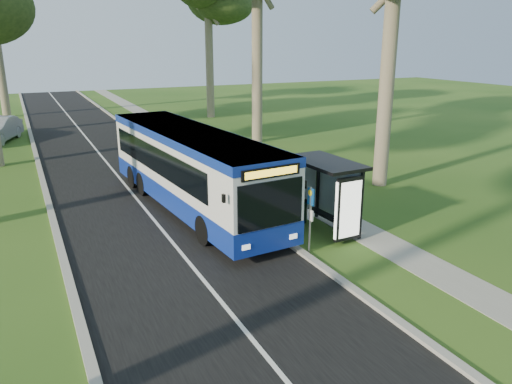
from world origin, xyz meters
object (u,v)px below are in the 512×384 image
bus (191,169)px  bus_shelter (335,184)px  bus_stop_sign (310,212)px  litter_bin (301,211)px

bus → bus_shelter: 6.02m
bus_stop_sign → bus_shelter: (1.62, 1.03, 0.44)m
bus → bus_shelter: bus is taller
bus → bus_stop_sign: bearing=-75.7°
bus → litter_bin: bus is taller
bus_shelter → litter_bin: 2.11m
bus → bus_stop_sign: bus is taller
bus_stop_sign → litter_bin: bus_stop_sign is taller
bus → bus_stop_sign: 6.18m
bus_shelter → litter_bin: bearing=102.9°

